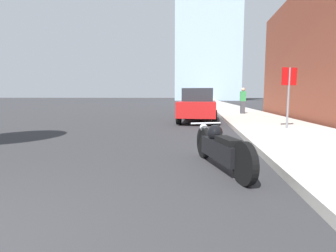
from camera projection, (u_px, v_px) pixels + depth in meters
name	position (u px, v px, depth m)	size (l,w,h in m)	color
sidewalk	(218.00, 104.00, 40.48)	(3.41, 240.00, 0.15)	#B2ADA3
motorcycle	(220.00, 147.00, 4.59)	(0.96, 2.28, 0.75)	black
parked_car_red	(198.00, 105.00, 13.02)	(1.95, 4.60, 1.64)	red
parked_car_white	(201.00, 100.00, 24.86)	(2.14, 4.05, 1.71)	silver
stop_sign	(289.00, 87.00, 9.07)	(0.57, 0.26, 2.10)	slate
pedestrian	(243.00, 100.00, 16.88)	(0.36, 0.23, 1.66)	#38383D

